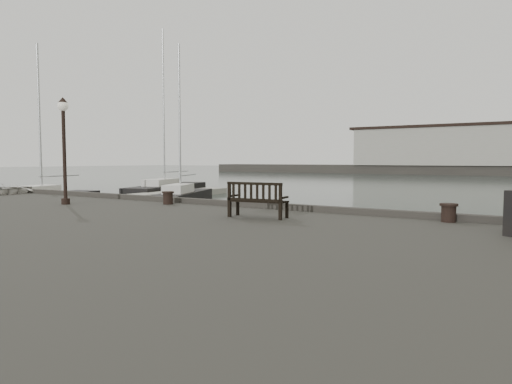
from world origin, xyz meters
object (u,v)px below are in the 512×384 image
Objects in this scene: bollard_left at (168,198)px; yacht_b at (168,191)px; yacht_a at (47,202)px; lamp_post at (64,136)px; dinghy at (7,189)px; bollard_right at (449,213)px; bench at (258,207)px; yacht_c at (182,200)px.

bollard_left is 27.39m from yacht_b.
lamp_post is at bearing -42.11° from yacht_a.
dinghy is at bearing 166.46° from lamp_post.
bench is at bearing -158.08° from bollard_right.
bollard_right is 12.61m from lamp_post.
yacht_b is (-9.20, 20.20, -1.55)m from dinghy.
bench is 24.06m from yacht_a.
bench is at bearing -58.10° from yacht_b.
lamp_post is 1.64× the size of dinghy.
dinghy is at bearing -177.83° from bollard_right.
bollard_right is (4.52, 1.82, -0.06)m from bench.
lamp_post is 0.24× the size of yacht_b.
yacht_a reaches higher than bollard_left.
bollard_right is 18.81m from dinghy.
yacht_b reaches higher than bench.
yacht_b reaches higher than bollard_left.
lamp_post is (-7.69, -0.48, 2.10)m from bench.
bollard_right is at bearing 10.67° from lamp_post.
bench is 4.87m from bollard_right.
yacht_a reaches higher than lamp_post.
bench is at bearing -31.68° from yacht_a.
bench is 3.69× the size of bollard_left.
lamp_post is 0.31× the size of yacht_c.
yacht_c is (6.78, 6.30, 0.00)m from yacht_a.
bollard_left is 0.04× the size of yacht_c.
dinghy reaches higher than bollard_left.
bollard_right is 0.12× the size of lamp_post.
yacht_b reaches higher than yacht_a.
yacht_b is (-23.48, 21.31, -1.61)m from bench.
yacht_a is at bearing -159.98° from yacht_c.
yacht_c is (-15.72, 14.64, -1.61)m from bench.
bench is 0.14× the size of yacht_a.
yacht_c is at bearing 130.01° from bollard_left.
bollard_left is at bearing -72.87° from yacht_c.
yacht_b is at bearing 82.92° from yacht_a.
dinghy is 0.15× the size of yacht_b.
bench reaches higher than dinghy.
bench is 7.98m from lamp_post.
bollard_left is 19.19m from yacht_a.
bollard_left is 9.18m from bollard_right.
bench is at bearing -17.45° from bollard_left.
yacht_a is (-8.23, 7.23, -1.55)m from dinghy.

